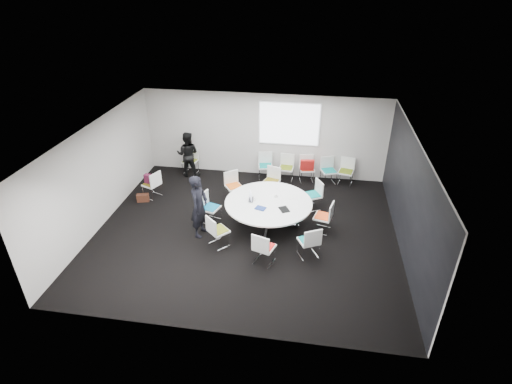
# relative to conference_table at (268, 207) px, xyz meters

# --- Properties ---
(room_shell) EXTENTS (8.08, 7.08, 2.88)m
(room_shell) POSITION_rel_conference_table_xyz_m (-0.45, -0.39, 0.85)
(room_shell) COLOR black
(room_shell) RESTS_ON ground
(conference_table) EXTENTS (2.36, 2.36, 0.73)m
(conference_table) POSITION_rel_conference_table_xyz_m (0.00, 0.00, 0.00)
(conference_table) COLOR silver
(conference_table) RESTS_ON ground
(projection_screen) EXTENTS (1.90, 0.03, 1.35)m
(projection_screen) POSITION_rel_conference_table_xyz_m (0.26, 3.07, 1.30)
(projection_screen) COLOR white
(projection_screen) RESTS_ON room_shell
(chair_ring_a) EXTENTS (0.55, 0.56, 0.88)m
(chair_ring_a) POSITION_rel_conference_table_xyz_m (1.49, -0.07, -0.28)
(chair_ring_a) COLOR silver
(chair_ring_a) RESTS_ON ground
(chair_ring_b) EXTENTS (0.61, 0.62, 0.88)m
(chair_ring_b) POSITION_rel_conference_table_xyz_m (1.17, 1.06, -0.28)
(chair_ring_b) COLOR silver
(chair_ring_b) RESTS_ON ground
(chair_ring_c) EXTENTS (0.58, 0.57, 0.88)m
(chair_ring_c) POSITION_rel_conference_table_xyz_m (-0.13, 1.71, -0.28)
(chair_ring_c) COLOR silver
(chair_ring_c) RESTS_ON ground
(chair_ring_d) EXTENTS (0.64, 0.63, 0.88)m
(chair_ring_d) POSITION_rel_conference_table_xyz_m (-1.21, 1.23, -0.28)
(chair_ring_d) COLOR silver
(chair_ring_d) RESTS_ON ground
(chair_ring_e) EXTENTS (0.56, 0.57, 0.88)m
(chair_ring_e) POSITION_rel_conference_table_xyz_m (-1.61, -0.09, -0.28)
(chair_ring_e) COLOR silver
(chair_ring_e) RESTS_ON ground
(chair_ring_f) EXTENTS (0.64, 0.64, 0.88)m
(chair_ring_f) POSITION_rel_conference_table_xyz_m (-1.13, -1.13, -0.28)
(chair_ring_f) COLOR silver
(chair_ring_f) RESTS_ON ground
(chair_ring_g) EXTENTS (0.58, 0.57, 0.88)m
(chair_ring_g) POSITION_rel_conference_table_xyz_m (0.11, -1.63, -0.28)
(chair_ring_g) COLOR silver
(chair_ring_g) RESTS_ON ground
(chair_ring_h) EXTENTS (0.61, 0.61, 0.88)m
(chair_ring_h) POSITION_rel_conference_table_xyz_m (1.15, -1.22, -0.28)
(chair_ring_h) COLOR silver
(chair_ring_h) RESTS_ON ground
(chair_back_a) EXTENTS (0.53, 0.52, 0.88)m
(chair_back_a) POSITION_rel_conference_table_xyz_m (-0.46, 2.78, -0.28)
(chair_back_a) COLOR silver
(chair_back_a) RESTS_ON ground
(chair_back_b) EXTENTS (0.49, 0.48, 0.88)m
(chair_back_b) POSITION_rel_conference_table_xyz_m (0.25, 2.74, -0.28)
(chair_back_b) COLOR silver
(chair_back_b) RESTS_ON ground
(chair_back_c) EXTENTS (0.54, 0.53, 0.88)m
(chair_back_c) POSITION_rel_conference_table_xyz_m (0.92, 2.78, -0.28)
(chair_back_c) COLOR silver
(chair_back_c) RESTS_ON ground
(chair_back_d) EXTENTS (0.59, 0.58, 0.88)m
(chair_back_d) POSITION_rel_conference_table_xyz_m (1.64, 2.73, -0.28)
(chair_back_d) COLOR silver
(chair_back_d) RESTS_ON ground
(chair_back_e) EXTENTS (0.55, 0.54, 0.88)m
(chair_back_e) POSITION_rel_conference_table_xyz_m (2.19, 2.76, -0.28)
(chair_back_e) COLOR silver
(chair_back_e) RESTS_ON ground
(chair_spare_left) EXTENTS (0.59, 0.60, 0.88)m
(chair_spare_left) POSITION_rel_conference_table_xyz_m (-3.72, 0.97, -0.28)
(chair_spare_left) COLOR silver
(chair_spare_left) RESTS_ON ground
(chair_person_back) EXTENTS (0.54, 0.53, 0.88)m
(chair_person_back) POSITION_rel_conference_table_xyz_m (-3.06, 2.76, -0.28)
(chair_person_back) COLOR silver
(chair_person_back) RESTS_ON ground
(person_main) EXTENTS (0.50, 0.68, 1.73)m
(person_main) POSITION_rel_conference_table_xyz_m (-1.72, -0.71, 0.31)
(person_main) COLOR black
(person_main) RESTS_ON ground
(person_back) EXTENTS (0.79, 0.63, 1.56)m
(person_back) POSITION_rel_conference_table_xyz_m (-3.06, 2.60, 0.22)
(person_back) COLOR black
(person_back) RESTS_ON ground
(laptop) EXTENTS (0.22, 0.32, 0.02)m
(laptop) POSITION_rel_conference_table_xyz_m (-0.44, 0.03, 0.19)
(laptop) COLOR #333338
(laptop) RESTS_ON conference_table
(laptop_lid) EXTENTS (0.12, 0.29, 0.22)m
(laptop_lid) POSITION_rel_conference_table_xyz_m (-0.50, 0.04, 0.31)
(laptop_lid) COLOR silver
(laptop_lid) RESTS_ON conference_table
(notebook_black) EXTENTS (0.33, 0.37, 0.02)m
(notebook_black) POSITION_rel_conference_table_xyz_m (0.45, -0.33, 0.19)
(notebook_black) COLOR black
(notebook_black) RESTS_ON conference_table
(tablet_folio) EXTENTS (0.31, 0.27, 0.03)m
(tablet_folio) POSITION_rel_conference_table_xyz_m (-0.17, -0.37, 0.19)
(tablet_folio) COLOR navy
(tablet_folio) RESTS_ON conference_table
(papers_right) EXTENTS (0.34, 0.28, 0.00)m
(papers_right) POSITION_rel_conference_table_xyz_m (0.65, 0.35, 0.18)
(papers_right) COLOR white
(papers_right) RESTS_ON conference_table
(papers_front) EXTENTS (0.34, 0.27, 0.00)m
(papers_front) POSITION_rel_conference_table_xyz_m (0.66, -0.15, 0.18)
(papers_front) COLOR white
(papers_front) RESTS_ON conference_table
(cup) EXTENTS (0.08, 0.08, 0.09)m
(cup) POSITION_rel_conference_table_xyz_m (0.17, 0.28, 0.22)
(cup) COLOR white
(cup) RESTS_ON conference_table
(phone) EXTENTS (0.15, 0.10, 0.01)m
(phone) POSITION_rel_conference_table_xyz_m (0.50, -0.35, 0.18)
(phone) COLOR black
(phone) RESTS_ON conference_table
(maroon_bag) EXTENTS (0.42, 0.21, 0.28)m
(maroon_bag) POSITION_rel_conference_table_xyz_m (-3.74, 0.97, 0.07)
(maroon_bag) COLOR #50152E
(maroon_bag) RESTS_ON chair_spare_left
(brown_bag) EXTENTS (0.39, 0.25, 0.24)m
(brown_bag) POSITION_rel_conference_table_xyz_m (-3.93, 0.67, -0.43)
(brown_bag) COLOR #452216
(brown_bag) RESTS_ON ground
(red_jacket) EXTENTS (0.46, 0.23, 0.36)m
(red_jacket) POSITION_rel_conference_table_xyz_m (0.93, 2.55, 0.15)
(red_jacket) COLOR #B21815
(red_jacket) RESTS_ON chair_back_c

